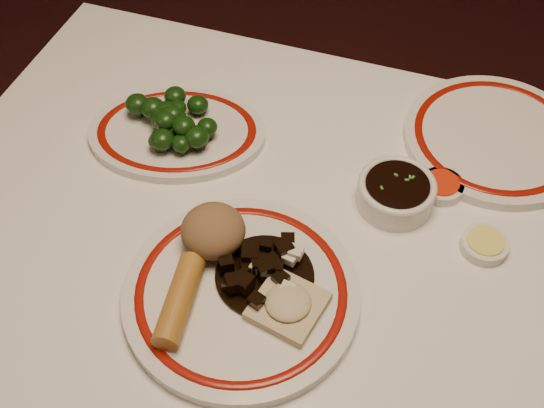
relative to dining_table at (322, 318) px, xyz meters
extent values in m
cube|color=white|center=(0.00, 0.00, 0.07)|extent=(1.20, 0.90, 0.04)
cylinder|color=black|center=(-0.54, 0.39, -0.30)|extent=(0.06, 0.06, 0.71)
cylinder|color=silver|center=(-0.10, -0.06, 0.10)|extent=(0.39, 0.39, 0.02)
torus|color=maroon|center=(-0.10, -0.06, 0.11)|extent=(0.34, 0.34, 0.00)
ellipsoid|color=olive|center=(-0.15, 0.00, 0.14)|extent=(0.08, 0.08, 0.06)
cylinder|color=#B6792C|center=(-0.16, -0.10, 0.13)|extent=(0.05, 0.13, 0.03)
cube|color=#C3B489|center=(-0.03, -0.06, 0.12)|extent=(0.10, 0.10, 0.01)
ellipsoid|color=#C3B489|center=(-0.03, -0.06, 0.13)|extent=(0.06, 0.06, 0.02)
cylinder|color=black|center=(-0.07, -0.03, 0.11)|extent=(0.13, 0.13, 0.00)
cube|color=black|center=(-0.10, -0.03, 0.12)|extent=(0.02, 0.02, 0.02)
cube|color=black|center=(-0.12, -0.04, 0.13)|extent=(0.02, 0.02, 0.02)
cube|color=black|center=(-0.05, -0.03, 0.12)|extent=(0.02, 0.02, 0.02)
cube|color=black|center=(-0.06, 0.01, 0.13)|extent=(0.03, 0.03, 0.02)
cube|color=black|center=(-0.10, -0.02, 0.13)|extent=(0.03, 0.03, 0.02)
cube|color=black|center=(-0.06, -0.02, 0.13)|extent=(0.02, 0.02, 0.02)
cube|color=black|center=(-0.08, -0.02, 0.13)|extent=(0.03, 0.03, 0.02)
cube|color=black|center=(-0.09, 0.01, 0.12)|extent=(0.02, 0.02, 0.02)
cube|color=black|center=(-0.07, -0.01, 0.12)|extent=(0.02, 0.02, 0.02)
cube|color=black|center=(-0.11, -0.06, 0.12)|extent=(0.02, 0.02, 0.02)
cube|color=black|center=(-0.04, -0.07, 0.12)|extent=(0.02, 0.02, 0.02)
cube|color=black|center=(-0.07, -0.08, 0.13)|extent=(0.02, 0.02, 0.02)
cube|color=black|center=(-0.06, 0.02, 0.12)|extent=(0.02, 0.02, 0.02)
cube|color=black|center=(-0.08, -0.02, 0.13)|extent=(0.02, 0.02, 0.02)
cube|color=black|center=(-0.10, -0.01, 0.13)|extent=(0.02, 0.02, 0.02)
cube|color=black|center=(-0.10, -0.06, 0.13)|extent=(0.03, 0.03, 0.02)
cube|color=black|center=(-0.09, -0.06, 0.13)|extent=(0.03, 0.03, 0.02)
cube|color=black|center=(-0.07, -0.03, 0.13)|extent=(0.03, 0.03, 0.02)
cube|color=beige|center=(-0.08, -0.03, 0.12)|extent=(0.02, 0.02, 0.01)
cube|color=beige|center=(-0.05, 0.00, 0.13)|extent=(0.02, 0.02, 0.01)
cube|color=beige|center=(-0.04, 0.00, 0.13)|extent=(0.02, 0.02, 0.01)
cube|color=beige|center=(-0.04, -0.05, 0.13)|extent=(0.02, 0.02, 0.01)
torus|color=maroon|center=(-0.29, 0.18, 0.11)|extent=(0.29, 0.29, 0.00)
cylinder|color=#23471C|center=(-0.31, 0.23, 0.11)|extent=(0.01, 0.01, 0.01)
ellipsoid|color=#12360D|center=(-0.31, 0.23, 0.13)|extent=(0.03, 0.03, 0.03)
cylinder|color=#23471C|center=(-0.30, 0.13, 0.11)|extent=(0.01, 0.01, 0.01)
ellipsoid|color=#12360D|center=(-0.30, 0.13, 0.13)|extent=(0.03, 0.03, 0.02)
cylinder|color=#23471C|center=(-0.30, 0.21, 0.11)|extent=(0.01, 0.01, 0.01)
ellipsoid|color=#12360D|center=(-0.30, 0.21, 0.13)|extent=(0.03, 0.03, 0.02)
cylinder|color=#23471C|center=(-0.29, 0.18, 0.11)|extent=(0.01, 0.01, 0.01)
ellipsoid|color=#12360D|center=(-0.29, 0.18, 0.13)|extent=(0.03, 0.03, 0.02)
cylinder|color=#23471C|center=(-0.27, 0.23, 0.11)|extent=(0.01, 0.01, 0.01)
ellipsoid|color=#12360D|center=(-0.27, 0.23, 0.13)|extent=(0.03, 0.03, 0.03)
cylinder|color=#23471C|center=(-0.33, 0.19, 0.11)|extent=(0.01, 0.01, 0.02)
ellipsoid|color=#12360D|center=(-0.33, 0.19, 0.13)|extent=(0.04, 0.04, 0.03)
cylinder|color=#23471C|center=(-0.29, 0.16, 0.11)|extent=(0.01, 0.01, 0.01)
ellipsoid|color=#12360D|center=(-0.29, 0.16, 0.12)|extent=(0.03, 0.03, 0.02)
cylinder|color=#23471C|center=(-0.28, 0.16, 0.11)|extent=(0.01, 0.01, 0.01)
ellipsoid|color=#12360D|center=(-0.28, 0.16, 0.13)|extent=(0.03, 0.03, 0.02)
cylinder|color=#23471C|center=(-0.29, 0.18, 0.11)|extent=(0.01, 0.01, 0.01)
ellipsoid|color=#12360D|center=(-0.29, 0.18, 0.13)|extent=(0.04, 0.04, 0.03)
cylinder|color=#23471C|center=(-0.36, 0.19, 0.11)|extent=(0.01, 0.01, 0.01)
ellipsoid|color=#12360D|center=(-0.36, 0.19, 0.13)|extent=(0.04, 0.04, 0.03)
cylinder|color=#23471C|center=(-0.26, 0.14, 0.11)|extent=(0.01, 0.01, 0.01)
ellipsoid|color=#12360D|center=(-0.26, 0.14, 0.13)|extent=(0.03, 0.03, 0.02)
cylinder|color=#23471C|center=(-0.24, 0.16, 0.11)|extent=(0.01, 0.01, 0.01)
ellipsoid|color=#12360D|center=(-0.24, 0.16, 0.13)|extent=(0.04, 0.04, 0.03)
cylinder|color=#23471C|center=(-0.29, 0.14, 0.11)|extent=(0.01, 0.01, 0.01)
ellipsoid|color=#12360D|center=(-0.29, 0.14, 0.13)|extent=(0.04, 0.04, 0.03)
cylinder|color=#23471C|center=(-0.30, 0.17, 0.11)|extent=(0.01, 0.01, 0.01)
ellipsoid|color=#12360D|center=(-0.30, 0.17, 0.13)|extent=(0.04, 0.04, 0.03)
cylinder|color=#23471C|center=(-0.24, 0.18, 0.11)|extent=(0.01, 0.01, 0.01)
ellipsoid|color=#12360D|center=(-0.24, 0.18, 0.13)|extent=(0.03, 0.03, 0.02)
cylinder|color=#23471C|center=(-0.31, 0.19, 0.11)|extent=(0.01, 0.01, 0.01)
ellipsoid|color=#12360D|center=(-0.31, 0.19, 0.13)|extent=(0.04, 0.04, 0.03)
ellipsoid|color=#12360D|center=(-0.28, 0.18, 0.14)|extent=(0.03, 0.03, 0.02)
ellipsoid|color=#12360D|center=(-0.26, 0.16, 0.14)|extent=(0.03, 0.03, 0.03)
ellipsoid|color=#12360D|center=(-0.30, 0.17, 0.14)|extent=(0.03, 0.03, 0.03)
ellipsoid|color=#12360D|center=(-0.30, 0.18, 0.14)|extent=(0.03, 0.03, 0.02)
ellipsoid|color=#12360D|center=(-0.29, 0.18, 0.14)|extent=(0.03, 0.03, 0.03)
cylinder|color=silver|center=(0.05, 0.16, 0.11)|extent=(0.11, 0.11, 0.04)
cylinder|color=black|center=(0.05, 0.16, 0.13)|extent=(0.09, 0.09, 0.00)
cylinder|color=silver|center=(0.11, 0.20, 0.10)|extent=(0.06, 0.06, 0.02)
cylinder|color=red|center=(0.11, 0.20, 0.11)|extent=(0.05, 0.05, 0.00)
cylinder|color=silver|center=(0.19, 0.12, 0.10)|extent=(0.06, 0.06, 0.02)
cylinder|color=#EEE562|center=(0.19, 0.12, 0.11)|extent=(0.05, 0.05, 0.00)
cylinder|color=silver|center=(0.17, 0.33, 0.10)|extent=(0.29, 0.29, 0.02)
torus|color=maroon|center=(0.17, 0.33, 0.11)|extent=(0.25, 0.25, 0.00)
camera|label=1|loc=(0.09, -0.48, 0.84)|focal=45.00mm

